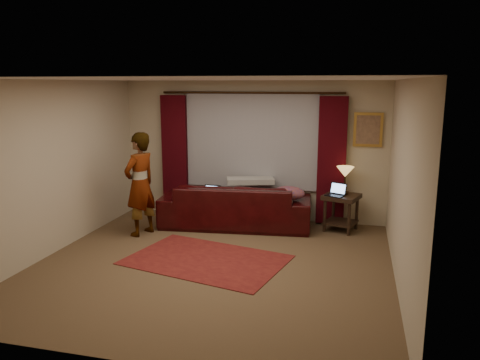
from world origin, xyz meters
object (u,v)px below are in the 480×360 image
laptop_sofa (210,193)px  laptop_table (335,190)px  end_table (341,213)px  person (140,184)px  tiffany_lamp (345,180)px  sofa (236,197)px

laptop_sofa → laptop_table: (2.16, 0.30, 0.11)m
laptop_sofa → end_table: bearing=17.0°
person → laptop_table: bearing=125.0°
person → end_table: bearing=126.6°
end_table → tiffany_lamp: (0.04, 0.08, 0.57)m
laptop_sofa → end_table: 2.33m
laptop_sofa → laptop_table: 2.18m
laptop_sofa → tiffany_lamp: tiffany_lamp is taller
laptop_table → person: person is taller
end_table → laptop_sofa: bearing=-169.4°
sofa → laptop_table: sofa is taller
tiffany_lamp → person: size_ratio=0.27×
sofa → person: 1.72m
person → tiffany_lamp: bearing=127.6°
tiffany_lamp → laptop_table: size_ratio=1.48×
tiffany_lamp → laptop_table: tiffany_lamp is taller
sofa → laptop_sofa: bearing=26.3°
laptop_table → person: size_ratio=0.19×
laptop_sofa → tiffany_lamp: bearing=18.7°
sofa → tiffany_lamp: size_ratio=5.53×
end_table → person: person is taller
laptop_table → person: bearing=-138.1°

